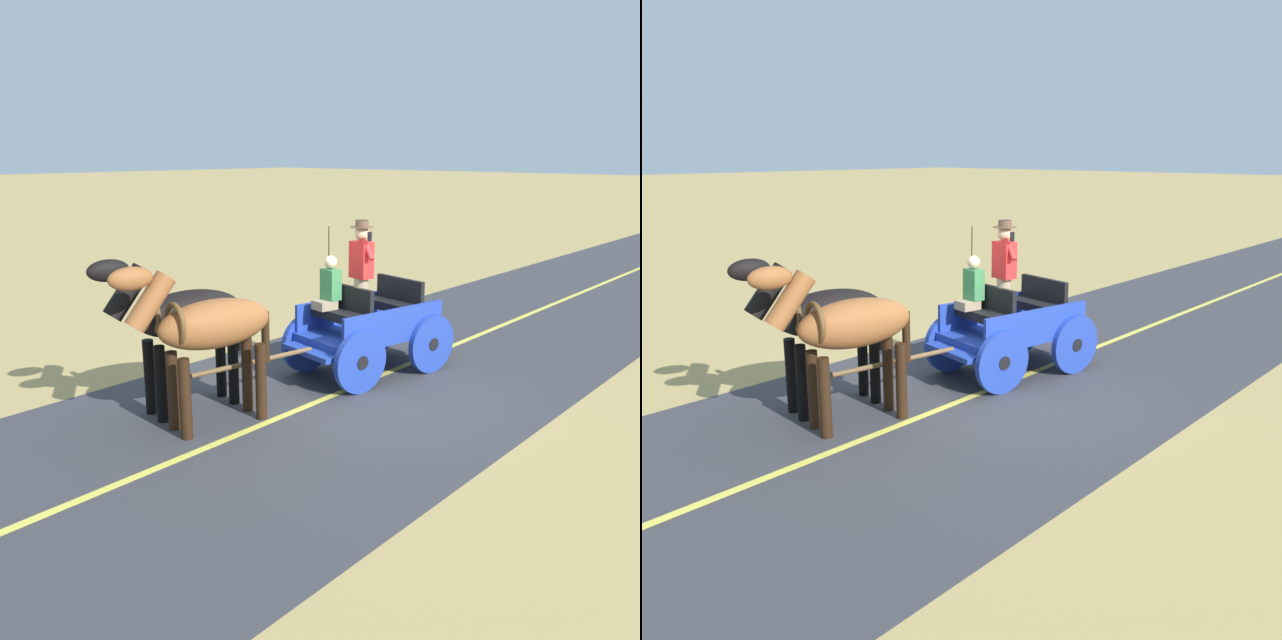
% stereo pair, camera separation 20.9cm
% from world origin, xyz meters
% --- Properties ---
extents(ground_plane, '(200.00, 200.00, 0.00)m').
position_xyz_m(ground_plane, '(0.00, 0.00, 0.00)').
color(ground_plane, tan).
extents(road_surface, '(5.61, 160.00, 0.01)m').
position_xyz_m(road_surface, '(0.00, 0.00, 0.00)').
color(road_surface, '#38383D').
rests_on(road_surface, ground).
extents(road_centre_stripe, '(0.12, 160.00, 0.00)m').
position_xyz_m(road_centre_stripe, '(0.00, 0.00, 0.01)').
color(road_centre_stripe, '#DBCC4C').
rests_on(road_centre_stripe, road_surface).
extents(horse_drawn_carriage, '(1.81, 4.51, 2.50)m').
position_xyz_m(horse_drawn_carriage, '(0.30, -0.63, 0.82)').
color(horse_drawn_carriage, '#1E3899').
rests_on(horse_drawn_carriage, ground).
extents(horse_near_side, '(0.88, 2.15, 2.21)m').
position_xyz_m(horse_near_side, '(0.49, 2.41, 1.32)').
color(horse_near_side, brown).
rests_on(horse_near_side, ground).
extents(horse_off_side, '(0.85, 2.15, 2.21)m').
position_xyz_m(horse_off_side, '(1.18, 2.29, 1.32)').
color(horse_off_side, black).
rests_on(horse_off_side, ground).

